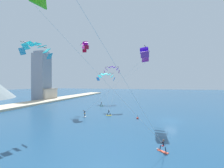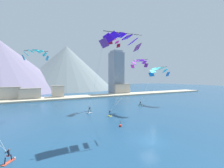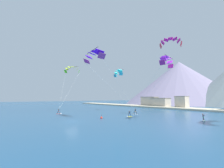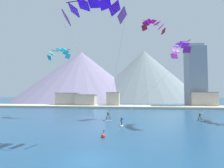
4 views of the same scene
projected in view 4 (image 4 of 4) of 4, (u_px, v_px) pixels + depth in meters
ground_plane at (91, 160)px, 14.58m from camera, size 400.00×400.00×0.00m
kitesurfer_near_lead at (122, 124)px, 29.59m from camera, size 0.55×1.75×1.63m
kitesurfer_near_trail at (201, 119)px, 35.20m from camera, size 0.83×1.78×1.68m
kitesurfer_mid_center at (107, 118)px, 35.78m from camera, size 1.77×0.95×1.80m
parafoil_kite_near_lead at (180, 48)px, 31.20m from camera, size 11.30×5.63×13.31m
parafoil_kite_mid_center at (94, 10)px, 21.49m from camera, size 8.00×16.26×15.63m
parafoil_kite_distant_high_outer at (153, 25)px, 40.29m from camera, size 5.77×4.90×2.87m
parafoil_kite_distant_low_drift at (59, 53)px, 41.86m from camera, size 6.06×2.96×2.57m
race_marker_buoy at (103, 136)px, 22.19m from camera, size 0.56×0.56×1.02m
shoreline_strip at (124, 107)px, 67.74m from camera, size 180.00×10.00×0.70m
shore_building_harbour_front at (113, 99)px, 71.01m from camera, size 5.23×4.27×5.93m
shore_building_promenade_mid at (203, 100)px, 68.66m from camera, size 10.22×5.19×6.09m
shore_building_quay_east at (68, 99)px, 74.48m from camera, size 9.85×4.76×5.73m
shore_building_quay_west at (86, 100)px, 72.58m from camera, size 8.46×5.92×5.07m
highrise_tower at (195, 76)px, 71.46m from camera, size 7.00×7.00×25.50m
mountain_peak_west_ridge at (81, 76)px, 134.88m from camera, size 95.44×95.44×37.63m
mountain_peak_central_summit at (144, 75)px, 131.76m from camera, size 81.52×81.52×37.71m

